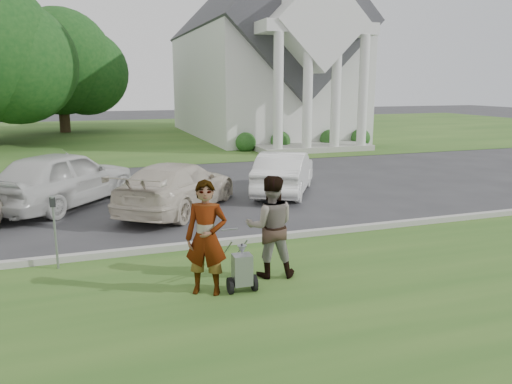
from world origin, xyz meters
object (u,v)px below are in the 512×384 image
person_left (206,239)px  car_c (177,186)px  person_right (270,227)px  car_b (63,178)px  tree_back (60,67)px  car_d (284,172)px  parking_meter_near (54,224)px  church (261,47)px  striping_cart (242,270)px

person_left → car_c: bearing=110.0°
person_right → car_b: person_right is taller
tree_back → car_b: tree_back is taller
car_b → car_d: car_b is taller
parking_meter_near → person_right: bearing=-23.7°
person_left → parking_meter_near: bearing=165.6°
person_right → parking_meter_near: bearing=-9.8°
church → person_right: bearing=-109.1°
church → car_c: bearing=-115.9°
person_right → car_d: 7.33m
striping_cart → person_right: person_right is taller
car_c → car_d: 3.90m
church → parking_meter_near: bearing=-118.2°
car_b → car_d: bearing=-144.5°
car_c → car_d: car_d is taller
church → person_right: 26.49m
person_right → parking_meter_near: 4.13m
church → striping_cart: church is taller
car_c → person_right: bearing=135.1°
church → car_c: size_ratio=5.09×
striping_cart → person_left: (-0.58, 0.14, 0.59)m
car_c → person_left: bearing=122.1°
person_left → car_b: 7.92m
church → car_c: (-9.24, -19.05, -5.25)m
church → car_d: bearing=-107.1°
tree_back → striping_cart: (3.79, -32.00, -4.33)m
church → car_b: size_ratio=4.91×
car_b → car_c: bearing=-168.0°
church → person_right: church is taller
tree_back → car_d: 26.19m
person_left → parking_meter_near: (-2.48, 2.06, -0.06)m
tree_back → car_c: (3.77, -25.92, -4.04)m
tree_back → car_b: size_ratio=1.96×
car_d → parking_meter_near: bearing=67.3°
striping_cart → parking_meter_near: parking_meter_near is taller
tree_back → car_d: (7.49, -24.77, -4.04)m
tree_back → car_b: (0.69, -24.35, -3.89)m
striping_cart → car_b: size_ratio=0.20×
car_c → car_b: bearing=10.5°
striping_cart → person_left: bearing=167.7°
striping_cart → car_d: 8.12m
car_b → striping_cart: bearing=151.0°
car_b → car_c: car_b is taller
church → car_d: (-5.52, -17.90, -5.25)m
tree_back → car_d: bearing=-73.2°
parking_meter_near → car_c: 4.93m
church → tree_back: (-13.01, 6.87, -1.21)m
person_left → parking_meter_near: size_ratio=1.35×
striping_cart → parking_meter_near: (-3.06, 2.20, 0.52)m
striping_cart → car_d: size_ratio=0.24×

